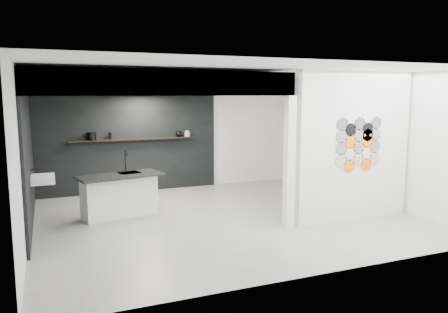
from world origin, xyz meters
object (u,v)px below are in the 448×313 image
stockpot (91,136)px  bottle_dark (110,136)px  glass_bowl (187,134)px  utensil_cup (91,138)px  glass_vase (187,133)px  partition_panel (354,146)px  kettle (179,134)px  wall_basin (43,179)px  kitchen_island (120,195)px

stockpot → bottle_dark: bearing=0.0°
stockpot → bottle_dark: (0.43, 0.00, -0.00)m
glass_bowl → utensil_cup: (-2.33, 0.00, 0.00)m
stockpot → glass_bowl: 2.32m
glass_bowl → glass_vase: 0.02m
partition_panel → kettle: bearing=120.7°
kettle → bottle_dark: (-1.68, 0.00, 0.01)m
partition_panel → bottle_dark: bearing=135.8°
wall_basin → bottle_dark: bottle_dark is taller
stockpot → bottle_dark: stockpot is taller
wall_basin → glass_vase: (3.39, 2.07, 0.54)m
kitchen_island → glass_bowl: (2.03, 2.02, 0.94)m
stockpot → utensil_cup: stockpot is taller
glass_vase → utensil_cup: size_ratio=1.38×
partition_panel → stockpot: bearing=138.7°
stockpot → kettle: bearing=0.0°
kitchen_island → kettle: bearing=36.3°
glass_bowl → utensil_cup: bearing=180.0°
kitchen_island → glass_vase: (2.03, 2.02, 0.96)m
glass_vase → kettle: bearing=180.0°
utensil_cup → bottle_dark: bearing=0.0°
glass_vase → bottle_dark: 1.90m
stockpot → glass_vase: bearing=0.0°
wall_basin → bottle_dark: (1.49, 2.07, 0.55)m
wall_basin → kettle: bearing=33.0°
kettle → glass_bowl: (0.22, 0.00, -0.02)m
bottle_dark → utensil_cup: 0.43m
stockpot → glass_bowl: size_ratio=1.45×
bottle_dark → partition_panel: bearing=-44.2°
glass_bowl → utensil_cup: size_ratio=1.35×
kettle → glass_vase: glass_vase is taller
kitchen_island → glass_bowl: size_ratio=11.70×
partition_panel → kitchen_island: (-4.10, 1.84, -0.97)m
utensil_cup → glass_bowl: bearing=0.0°
kettle → stockpot: bearing=166.7°
kitchen_island → utensil_cup: bearing=86.6°
wall_basin → kitchen_island: bearing=1.9°
bottle_dark → wall_basin: bearing=-125.8°
partition_panel → glass_vase: (-2.08, 3.87, -0.01)m
wall_basin → glass_bowl: bearing=31.3°
wall_basin → stockpot: 2.39m
partition_panel → kettle: 4.49m
partition_panel → wall_basin: partition_panel is taller
bottle_dark → utensil_cup: bottle_dark is taller
kitchen_island → stockpot: size_ratio=8.09×
glass_bowl → bottle_dark: size_ratio=0.88×
utensil_cup → kettle: bearing=0.0°
kitchen_island → kettle: (1.81, 2.02, 0.96)m
glass_bowl → utensil_cup: utensil_cup is taller
kitchen_island → bottle_dark: bottle_dark is taller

